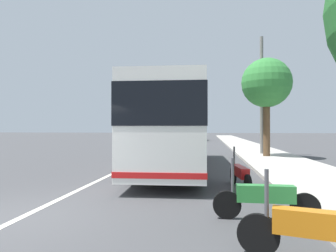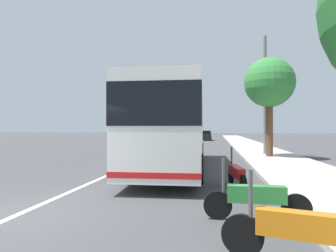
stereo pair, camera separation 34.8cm
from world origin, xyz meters
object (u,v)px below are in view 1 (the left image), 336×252
(motorcycle_mid_row, at_px, (240,174))
(car_side_street, at_px, (172,135))
(car_behind_bus, at_px, (200,136))
(motorcycle_nearest_curb, at_px, (318,230))
(car_ahead_same_lane, at_px, (161,137))
(motorcycle_far_end, at_px, (265,198))
(utility_pole, at_px, (262,96))
(coach_bus, at_px, (175,125))
(roadside_tree_mid_block, at_px, (266,84))

(motorcycle_mid_row, bearing_deg, car_side_street, 1.75)
(motorcycle_mid_row, relative_size, car_behind_bus, 0.54)
(motorcycle_nearest_curb, bearing_deg, car_ahead_same_lane, -62.31)
(motorcycle_far_end, height_order, utility_pole, utility_pole)
(coach_bus, relative_size, car_behind_bus, 2.84)
(car_ahead_same_lane, distance_m, roadside_tree_mid_block, 21.16)
(utility_pole, bearing_deg, car_side_street, 19.02)
(motorcycle_nearest_curb, relative_size, motorcycle_mid_row, 0.92)
(motorcycle_mid_row, relative_size, car_ahead_same_lane, 0.50)
(motorcycle_nearest_curb, height_order, car_behind_bus, car_behind_bus)
(coach_bus, xyz_separation_m, roadside_tree_mid_block, (5.11, -5.07, 2.55))
(motorcycle_mid_row, bearing_deg, roadside_tree_mid_block, -23.40)
(motorcycle_nearest_curb, bearing_deg, motorcycle_mid_row, -69.06)
(motorcycle_nearest_curb, relative_size, roadside_tree_mid_block, 0.34)
(car_ahead_same_lane, distance_m, car_side_street, 10.11)
(utility_pole, bearing_deg, car_ahead_same_lane, 29.58)
(motorcycle_far_end, bearing_deg, roadside_tree_mid_block, -100.55)
(motorcycle_nearest_curb, bearing_deg, car_side_street, -65.53)
(coach_bus, bearing_deg, car_side_street, 4.76)
(motorcycle_nearest_curb, bearing_deg, roadside_tree_mid_block, -83.24)
(car_behind_bus, relative_size, car_ahead_same_lane, 0.92)
(car_side_street, bearing_deg, car_behind_bus, 59.78)
(coach_bus, height_order, utility_pole, utility_pole)
(car_side_street, bearing_deg, car_ahead_same_lane, -5.46)
(motorcycle_mid_row, distance_m, car_side_street, 38.75)
(motorcycle_mid_row, height_order, utility_pole, utility_pole)
(roadside_tree_mid_block, bearing_deg, car_ahead_same_lane, 27.14)
(motorcycle_nearest_curb, relative_size, car_side_street, 0.46)
(coach_bus, relative_size, utility_pole, 1.51)
(motorcycle_mid_row, bearing_deg, motorcycle_far_end, 175.05)
(utility_pole, bearing_deg, roadside_tree_mid_block, 179.22)
(motorcycle_far_end, relative_size, car_ahead_same_lane, 0.45)
(coach_bus, xyz_separation_m, car_side_street, (33.74, 4.17, -1.29))
(coach_bus, distance_m, car_side_street, 34.03)
(car_ahead_same_lane, xyz_separation_m, utility_pole, (-16.77, -9.52, 3.26))
(car_side_street, bearing_deg, utility_pole, 14.98)
(car_ahead_same_lane, bearing_deg, car_behind_bus, 147.87)
(motorcycle_nearest_curb, relative_size, car_ahead_same_lane, 0.46)
(car_ahead_same_lane, height_order, roadside_tree_mid_block, roadside_tree_mid_block)
(coach_bus, relative_size, motorcycle_mid_row, 5.24)
(motorcycle_nearest_curb, xyz_separation_m, car_side_street, (43.07, 7.13, 0.25))
(car_behind_bus, bearing_deg, motorcycle_nearest_curb, -177.77)
(car_ahead_same_lane, bearing_deg, utility_pole, 28.35)
(utility_pole, bearing_deg, motorcycle_far_end, 170.22)
(roadside_tree_mid_block, height_order, utility_pole, utility_pole)
(car_ahead_same_lane, bearing_deg, motorcycle_nearest_curb, 11.41)
(motorcycle_mid_row, distance_m, car_ahead_same_lane, 28.90)
(coach_bus, relative_size, motorcycle_far_end, 5.82)
(car_behind_bus, height_order, car_side_street, car_side_street)
(car_behind_bus, bearing_deg, motorcycle_far_end, -178.09)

